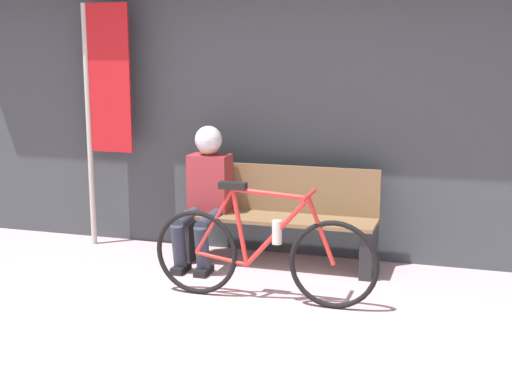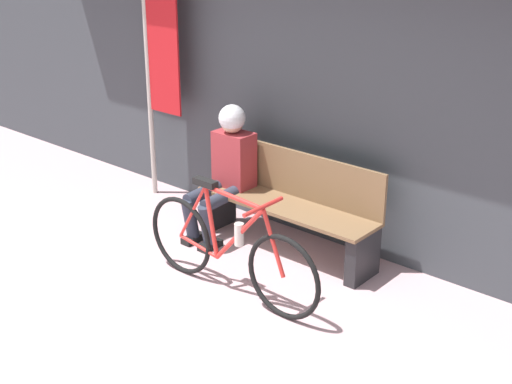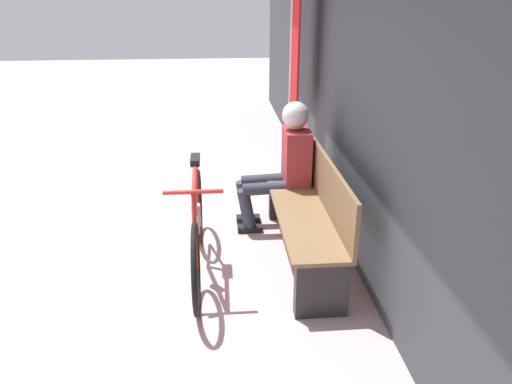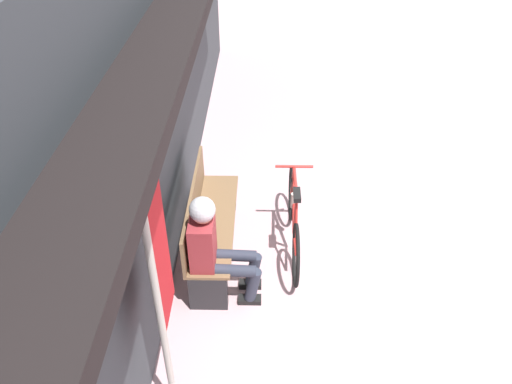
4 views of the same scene
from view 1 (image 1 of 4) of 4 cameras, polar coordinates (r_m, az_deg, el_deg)
The scene contains 6 objects.
ground_plane at distance 4.22m, azimuth -5.86°, elevation -13.77°, with size 24.00×24.00×0.00m, color #C69EA3.
storefront_wall at distance 6.14m, azimuth 2.91°, elevation 10.25°, with size 12.00×0.56×3.20m.
park_bench_near at distance 5.94m, azimuth 1.84°, elevation -2.26°, with size 1.63×0.42×0.82m.
bicycle at distance 5.09m, azimuth 0.57°, elevation -4.89°, with size 1.66×0.40×0.86m.
person_seated at distance 5.95m, azimuth -4.06°, elevation 0.46°, with size 0.34×0.65×1.16m.
banner_pole at distance 6.52m, azimuth -12.20°, elevation 7.55°, with size 0.45×0.05×2.17m.
Camera 1 is at (1.52, -3.50, 1.80)m, focal length 50.00 mm.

